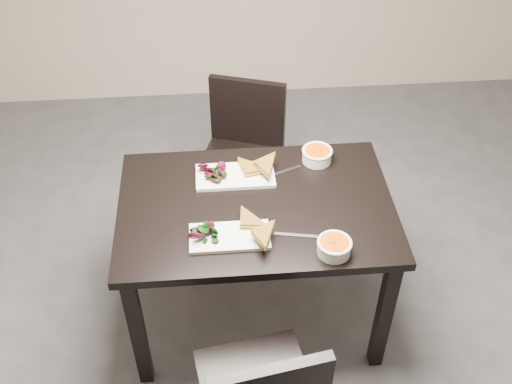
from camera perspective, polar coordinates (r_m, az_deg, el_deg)
The scene contains 14 objects.
ground at distance 3.00m, azimuth 4.88°, elevation -16.86°, with size 5.00×5.00×0.00m, color #47474C.
room_shell at distance 1.74m, azimuth 8.45°, elevation 16.64°, with size 5.02×5.02×2.81m.
table at distance 2.72m, azimuth 0.00°, elevation -2.65°, with size 1.20×0.80×0.75m.
chair_far at distance 3.40m, azimuth -1.22°, elevation 4.15°, with size 0.53×0.53×0.85m.
plate_near at distance 2.51m, azimuth -2.48°, elevation -4.19°, with size 0.33×0.16×0.02m, color white.
sandwich_near at distance 2.49m, azimuth -1.02°, elevation -3.30°, with size 0.16×0.12×0.05m, color olive, non-canonical shape.
salad_near at distance 2.48m, azimuth -4.80°, elevation -3.82°, with size 0.10×0.09×0.05m, color black, non-canonical shape.
soup_bowl_near at distance 2.45m, azimuth 7.31°, elevation -5.04°, with size 0.14×0.14×0.06m.
cutlery_near at distance 2.52m, azimuth 3.75°, elevation -4.04°, with size 0.18×0.02×0.00m, color silver.
plate_far at distance 2.79m, azimuth -1.95°, elevation 1.51°, with size 0.36×0.18×0.02m, color white.
sandwich_far at distance 2.75m, azimuth -0.60°, elevation 1.98°, with size 0.18×0.13×0.06m, color olive, non-canonical shape.
salad_far at distance 2.76m, azimuth -4.04°, elevation 1.92°, with size 0.11×0.10×0.05m, color black, non-canonical shape.
soup_bowl_far at distance 2.88m, azimuth 5.71°, elevation 3.51°, with size 0.14×0.14×0.06m.
cutlery_far at distance 2.82m, azimuth 2.59°, elevation 1.93°, with size 0.18×0.02×0.00m, color silver.
Camera 1 is at (-0.37, -1.53, 2.56)m, focal length 42.90 mm.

